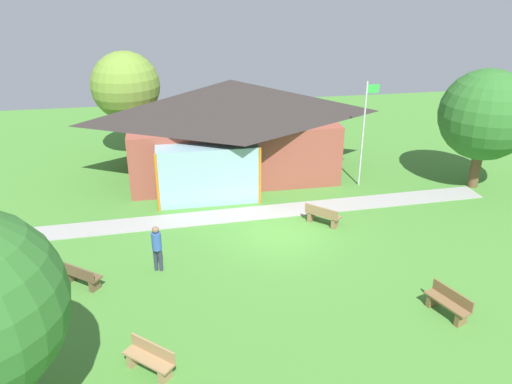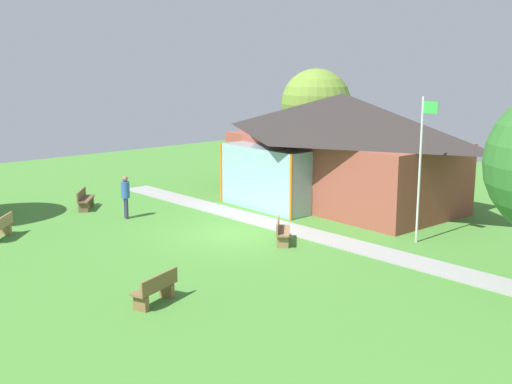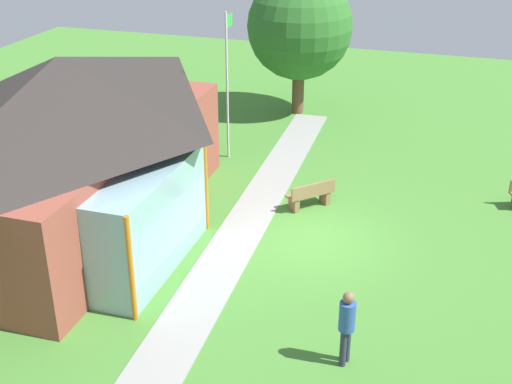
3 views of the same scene
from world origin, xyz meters
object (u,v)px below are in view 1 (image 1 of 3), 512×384
at_px(flagpole, 364,129).
at_px(bench_front_right, 448,303).
at_px(bench_front_left, 150,359).
at_px(tree_behind_pavilion_left, 126,86).
at_px(bench_rear_near_path, 323,216).
at_px(bench_mid_left, 81,276).
at_px(tree_east_hedge, 485,115).
at_px(pavilion, 230,127).
at_px(visitor_strolling_lawn, 157,245).

distance_m(flagpole, bench_front_right, 10.46).
distance_m(bench_front_left, tree_behind_pavilion_left, 17.62).
relative_size(bench_front_left, bench_front_right, 0.90).
xyz_separation_m(bench_rear_near_path, tree_behind_pavilion_left, (-8.12, 9.95, 3.53)).
xyz_separation_m(bench_mid_left, tree_east_hedge, (17.68, 5.40, 3.16)).
distance_m(pavilion, tree_behind_pavilion_left, 6.55).
height_order(flagpole, bench_front_left, flagpole).
distance_m(pavilion, bench_mid_left, 11.15).
height_order(bench_rear_near_path, bench_front_right, same).
bearing_deg(bench_rear_near_path, tree_east_hedge, 61.43).
bearing_deg(tree_east_hedge, bench_mid_left, -163.01).
xyz_separation_m(bench_front_left, visitor_strolling_lawn, (0.23, 4.95, 0.62)).
bearing_deg(visitor_strolling_lawn, bench_rear_near_path, 36.19).
xyz_separation_m(bench_front_left, bench_front_right, (9.01, 0.84, 0.00)).
distance_m(pavilion, bench_rear_near_path, 7.13).
bearing_deg(bench_front_left, bench_rear_near_path, -91.53).
relative_size(bench_mid_left, bench_front_right, 0.93).
relative_size(bench_rear_near_path, tree_east_hedge, 0.24).
distance_m(bench_mid_left, visitor_strolling_lawn, 2.69).
xyz_separation_m(flagpole, visitor_strolling_lawn, (-9.74, -6.01, -1.81)).
bearing_deg(flagpole, bench_front_left, -132.30).
bearing_deg(pavilion, tree_behind_pavilion_left, 143.17).
relative_size(pavilion, bench_rear_near_path, 7.99).
distance_m(pavilion, flagpole, 6.49).
distance_m(bench_rear_near_path, tree_east_hedge, 9.33).
height_order(pavilion, bench_front_right, pavilion).
distance_m(flagpole, tree_behind_pavilion_left, 12.83).
height_order(bench_mid_left, tree_behind_pavilion_left, tree_behind_pavilion_left).
bearing_deg(flagpole, bench_front_right, -95.45).
xyz_separation_m(pavilion, visitor_strolling_lawn, (-3.72, -8.43, -1.51)).
xyz_separation_m(pavilion, bench_front_right, (5.05, -12.55, -2.13)).
relative_size(pavilion, bench_mid_left, 7.60).
bearing_deg(tree_east_hedge, bench_front_left, -147.40).
bearing_deg(bench_mid_left, bench_front_right, 20.94).
bearing_deg(bench_front_left, bench_mid_left, -20.00).
bearing_deg(visitor_strolling_lawn, pavilion, 83.32).
relative_size(flagpole, bench_front_left, 3.62).
height_order(bench_front_right, tree_east_hedge, tree_east_hedge).
xyz_separation_m(bench_rear_near_path, bench_mid_left, (-9.28, -2.85, 0.00)).
xyz_separation_m(visitor_strolling_lawn, tree_east_hedge, (15.12, 4.87, 2.54)).
xyz_separation_m(bench_front_right, visitor_strolling_lawn, (-8.78, 4.11, 0.62)).
height_order(pavilion, bench_mid_left, pavilion).
relative_size(bench_front_right, visitor_strolling_lawn, 0.90).
bearing_deg(bench_front_right, bench_rear_near_path, -2.55).
bearing_deg(bench_rear_near_path, bench_front_right, -27.76).
bearing_deg(visitor_strolling_lawn, flagpole, 48.84).
relative_size(flagpole, tree_east_hedge, 0.90).
relative_size(visitor_strolling_lawn, tree_behind_pavilion_left, 0.30).
bearing_deg(bench_front_left, flagpole, -90.08).
height_order(pavilion, tree_behind_pavilion_left, tree_behind_pavilion_left).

